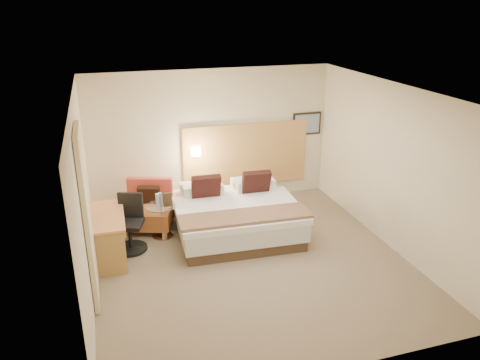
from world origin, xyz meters
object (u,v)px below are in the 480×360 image
object	(u,v)px
lounge_chair	(149,210)
side_table	(162,220)
bed	(235,214)
desk	(108,224)
desk_chair	(130,228)

from	to	relation	value
lounge_chair	side_table	xyz separation A→B (m)	(0.17, -0.45, -0.01)
bed	lounge_chair	bearing A→B (deg)	156.81
bed	lounge_chair	xyz separation A→B (m)	(-1.45, 0.62, 0.01)
bed	desk	xyz separation A→B (m)	(-2.17, -0.29, 0.26)
side_table	desk	size ratio (longest dim) A/B	0.49
bed	lounge_chair	world-z (taller)	bed
bed	desk_chair	distance (m)	1.83
desk	side_table	bearing A→B (deg)	26.85
side_table	desk	world-z (taller)	desk
lounge_chair	desk_chair	xyz separation A→B (m)	(-0.38, -0.71, 0.04)
desk_chair	side_table	bearing A→B (deg)	25.19
bed	desk	distance (m)	2.20
side_table	bed	bearing A→B (deg)	-7.43
lounge_chair	desk	world-z (taller)	lounge_chair
desk	desk_chair	world-z (taller)	desk_chair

